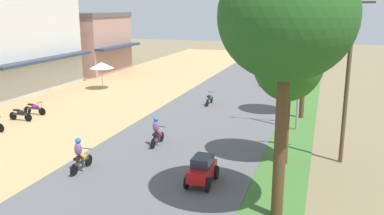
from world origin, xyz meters
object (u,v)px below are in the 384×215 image
(median_tree_second, at_px, (288,57))
(median_tree_third, at_px, (307,19))
(utility_pole_near, at_px, (348,77))
(parked_motorbike_fifth, at_px, (21,114))
(streetlamp_near, at_px, (300,65))
(car_sedan_white, at_px, (269,78))
(vendor_umbrella, at_px, (102,65))
(streetlamp_mid, at_px, (316,30))
(motorbike_ahead_fourth, at_px, (210,98))
(median_tree_nearest, at_px, (287,18))
(motorbike_ahead_third, at_px, (157,132))
(parked_motorbike_sixth, at_px, (35,108))
(motorbike_ahead_second, at_px, (80,155))
(car_hatchback_red, at_px, (202,169))

(median_tree_second, height_order, median_tree_third, median_tree_third)
(median_tree_second, bearing_deg, utility_pole_near, 23.26)
(parked_motorbike_fifth, bearing_deg, streetlamp_near, 11.48)
(streetlamp_near, relative_size, car_sedan_white, 3.10)
(median_tree_third, bearing_deg, vendor_umbrella, 165.20)
(streetlamp_mid, xyz_separation_m, motorbike_ahead_fourth, (-6.98, -24.53, -4.18))
(streetlamp_mid, height_order, motorbike_ahead_fourth, streetlamp_mid)
(utility_pole_near, height_order, car_sedan_white, utility_pole_near)
(median_tree_nearest, xyz_separation_m, motorbike_ahead_fourth, (-7.11, 16.44, -6.65))
(streetlamp_near, relative_size, motorbike_ahead_third, 3.89)
(parked_motorbike_sixth, relative_size, utility_pole_near, 0.22)
(motorbike_ahead_second, bearing_deg, motorbike_ahead_third, 66.69)
(utility_pole_near, bearing_deg, motorbike_ahead_second, -155.88)
(median_tree_second, xyz_separation_m, median_tree_third, (0.32, 9.11, 1.44))
(vendor_umbrella, height_order, motorbike_ahead_second, vendor_umbrella)
(streetlamp_near, distance_m, streetlamp_mid, 29.36)
(motorbike_ahead_second, distance_m, motorbike_ahead_third, 4.94)
(parked_motorbike_sixth, height_order, vendor_umbrella, vendor_umbrella)
(motorbike_ahead_second, distance_m, motorbike_ahead_fourth, 15.06)
(car_hatchback_red, bearing_deg, motorbike_ahead_second, -176.06)
(median_tree_nearest, height_order, median_tree_second, median_tree_nearest)
(vendor_umbrella, distance_m, motorbike_ahead_fourth, 11.74)
(parked_motorbike_sixth, relative_size, median_tree_nearest, 0.19)
(motorbike_ahead_second, bearing_deg, vendor_umbrella, 116.87)
(median_tree_second, xyz_separation_m, utility_pole_near, (2.72, 1.17, -0.99))
(parked_motorbike_fifth, height_order, motorbike_ahead_third, motorbike_ahead_third)
(vendor_umbrella, xyz_separation_m, car_hatchback_red, (14.89, -17.56, -1.56))
(parked_motorbike_sixth, xyz_separation_m, vendor_umbrella, (-0.17, 9.82, 1.75))
(parked_motorbike_fifth, distance_m, median_tree_third, 20.13)
(streetlamp_mid, distance_m, utility_pole_near, 34.35)
(motorbike_ahead_third, bearing_deg, motorbike_ahead_fourth, 89.17)
(median_tree_third, height_order, streetlamp_mid, median_tree_third)
(utility_pole_near, relative_size, motorbike_ahead_second, 4.59)
(median_tree_second, bearing_deg, car_hatchback_red, -130.39)
(car_sedan_white, bearing_deg, utility_pole_near, -72.37)
(median_tree_third, bearing_deg, motorbike_ahead_fourth, 165.87)
(streetlamp_near, distance_m, car_hatchback_red, 10.78)
(median_tree_second, distance_m, motorbike_ahead_third, 8.24)
(median_tree_nearest, relative_size, streetlamp_near, 1.34)
(motorbike_ahead_third, bearing_deg, parked_motorbike_fifth, 169.82)
(motorbike_ahead_third, height_order, motorbike_ahead_fourth, motorbike_ahead_third)
(streetlamp_near, bearing_deg, motorbike_ahead_fourth, 145.37)
(median_tree_third, height_order, motorbike_ahead_fourth, median_tree_third)
(median_tree_second, xyz_separation_m, streetlamp_near, (0.22, 6.07, -1.17))
(car_hatchback_red, height_order, motorbike_ahead_third, motorbike_ahead_third)
(median_tree_nearest, bearing_deg, car_hatchback_red, 150.60)
(parked_motorbike_sixth, distance_m, streetlamp_near, 18.48)
(parked_motorbike_fifth, xyz_separation_m, streetlamp_mid, (17.85, 32.98, 4.20))
(streetlamp_mid, height_order, car_sedan_white, streetlamp_mid)
(median_tree_second, distance_m, motorbike_ahead_fourth, 13.67)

